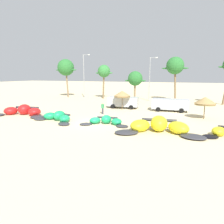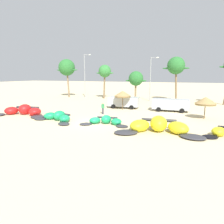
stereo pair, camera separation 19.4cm
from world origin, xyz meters
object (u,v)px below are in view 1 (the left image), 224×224
(kite_far_left, at_px, (22,111))
(kite_center, at_px, (159,126))
(kite_left_of_center, at_px, (106,121))
(lamppost_west_center, at_px, (150,77))
(kite_left, at_px, (57,117))
(person_near_kites, at_px, (103,108))
(parked_van, at_px, (169,104))
(palm_left_of_gap, at_px, (135,79))
(lamppost_west, at_px, (84,74))
(palm_leftmost, at_px, (66,68))
(beach_umbrella_middle, at_px, (205,101))
(palm_center_left, at_px, (175,66))
(parked_car_second, at_px, (123,101))
(beach_umbrella_near_van, at_px, (122,94))
(palm_left, at_px, (104,72))

(kite_far_left, relative_size, kite_center, 0.96)
(kite_left_of_center, relative_size, lamppost_west_center, 0.63)
(kite_left, height_order, person_near_kites, person_near_kites)
(parked_van, relative_size, palm_left_of_gap, 0.87)
(lamppost_west, bearing_deg, palm_leftmost, -172.39)
(beach_umbrella_middle, height_order, palm_center_left, palm_center_left)
(lamppost_west, bearing_deg, parked_car_second, -40.16)
(kite_far_left, height_order, kite_center, kite_center)
(person_near_kites, bearing_deg, beach_umbrella_middle, 7.71)
(kite_left, distance_m, beach_umbrella_near_van, 11.48)
(palm_leftmost, height_order, palm_left, palm_leftmost)
(kite_far_left, height_order, palm_center_left, palm_center_left)
(kite_left_of_center, height_order, beach_umbrella_near_van, beach_umbrella_near_van)
(kite_left, xyz_separation_m, beach_umbrella_middle, (16.35, 7.42, 1.83))
(palm_center_left, bearing_deg, kite_left_of_center, -103.31)
(palm_left_of_gap, bearing_deg, lamppost_west_center, 42.50)
(kite_left, distance_m, kite_left_of_center, 6.03)
(beach_umbrella_middle, xyz_separation_m, parked_car_second, (-12.02, 4.23, -1.18))
(palm_left, relative_size, lamppost_west, 0.76)
(parked_car_second, relative_size, lamppost_west, 0.50)
(palm_center_left, bearing_deg, kite_center, -88.70)
(kite_left, relative_size, kite_left_of_center, 1.05)
(kite_left, distance_m, palm_leftmost, 26.99)
(beach_umbrella_near_van, height_order, parked_van, beach_umbrella_near_van)
(lamppost_west, bearing_deg, palm_center_left, 2.03)
(person_near_kites, height_order, palm_left_of_gap, palm_left_of_gap)
(kite_left, height_order, kite_center, kite_center)
(kite_far_left, xyz_separation_m, palm_left_of_gap, (10.70, 18.92, 4.08))
(palm_center_left, bearing_deg, person_near_kites, -114.11)
(palm_left_of_gap, bearing_deg, kite_left_of_center, -84.60)
(beach_umbrella_middle, relative_size, palm_leftmost, 0.30)
(kite_left, bearing_deg, kite_left_of_center, 6.17)
(kite_left_of_center, bearing_deg, palm_left, 114.02)
(kite_far_left, xyz_separation_m, kite_left, (6.54, -1.14, -0.10))
(parked_car_second, bearing_deg, kite_center, -57.66)
(palm_center_left, relative_size, lamppost_west, 0.89)
(palm_leftmost, bearing_deg, palm_left_of_gap, -7.13)
(beach_umbrella_near_van, height_order, beach_umbrella_middle, beach_umbrella_near_van)
(palm_left_of_gap, bearing_deg, beach_umbrella_middle, -46.03)
(palm_left_of_gap, distance_m, lamppost_west, 13.52)
(person_near_kites, height_order, lamppost_west_center, lamppost_west_center)
(kite_left, height_order, lamppost_west_center, lamppost_west_center)
(kite_center, height_order, beach_umbrella_near_van, beach_umbrella_near_van)
(parked_car_second, bearing_deg, lamppost_west_center, 77.39)
(person_near_kites, distance_m, palm_center_left, 20.67)
(kite_left_of_center, relative_size, beach_umbrella_near_van, 1.91)
(kite_left_of_center, bearing_deg, palm_left_of_gap, 95.40)
(beach_umbrella_middle, height_order, palm_leftmost, palm_leftmost)
(kite_left, distance_m, lamppost_west, 25.16)
(parked_car_second, distance_m, lamppost_west_center, 11.68)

